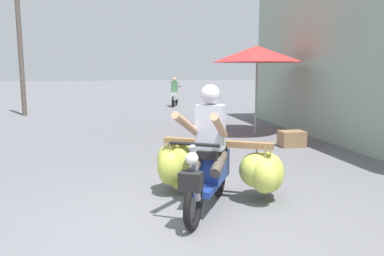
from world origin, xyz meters
The scene contains 6 objects.
ground_plane centered at (0.00, 0.00, 0.00)m, with size 120.00×120.00×0.00m, color slate.
motorbike_main_loaded centered at (0.74, 0.95, 0.48)m, with size 1.83×2.00×1.58m.
motorbike_distant_ahead_left centered at (2.26, 14.16, 0.57)m, with size 0.68×1.57×1.40m.
market_umbrella_near_shop centered at (3.20, 5.82, 2.17)m, with size 2.39×2.39×2.39m.
produce_crate centered at (3.41, 4.07, 0.18)m, with size 0.56×0.40×0.36m, color olive.
utility_pole centered at (-4.00, 11.63, 3.01)m, with size 0.18×0.18×6.01m, color brown.
Camera 1 is at (-0.55, -3.83, 1.76)m, focal length 35.21 mm.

